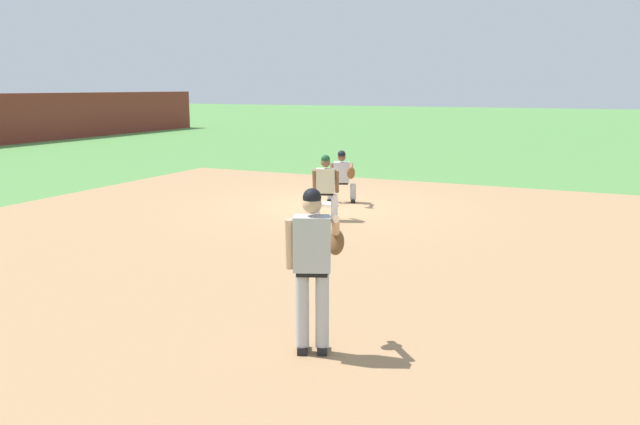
{
  "coord_description": "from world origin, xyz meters",
  "views": [
    {
      "loc": [
        -13.91,
        -6.17,
        2.91
      ],
      "look_at": [
        -5.63,
        -2.36,
        1.07
      ],
      "focal_mm": 35.0,
      "sensor_mm": 36.0,
      "label": 1
    }
  ],
  "objects_px": {
    "first_base_bag": "(328,205)",
    "pitcher": "(314,261)",
    "first_baseman": "(342,174)",
    "baserunner": "(325,185)",
    "baseball": "(327,238)"
  },
  "relations": [
    {
      "from": "first_base_bag",
      "to": "pitcher",
      "type": "xyz_separation_m",
      "value": [
        -7.99,
        -3.38,
        1.01
      ]
    },
    {
      "from": "first_baseman",
      "to": "pitcher",
      "type": "bearing_deg",
      "value": -159.28
    },
    {
      "from": "first_base_bag",
      "to": "pitcher",
      "type": "distance_m",
      "value": 8.74
    },
    {
      "from": "baserunner",
      "to": "baseball",
      "type": "bearing_deg",
      "value": -154.96
    },
    {
      "from": "first_base_bag",
      "to": "first_baseman",
      "type": "bearing_deg",
      "value": -11.34
    },
    {
      "from": "first_base_bag",
      "to": "baseball",
      "type": "xyz_separation_m",
      "value": [
        -3.16,
        -1.38,
        -0.01
      ]
    },
    {
      "from": "pitcher",
      "to": "baserunner",
      "type": "relative_size",
      "value": 1.27
    },
    {
      "from": "first_base_bag",
      "to": "baserunner",
      "type": "bearing_deg",
      "value": -158.15
    },
    {
      "from": "pitcher",
      "to": "first_baseman",
      "type": "xyz_separation_m",
      "value": [
        8.6,
        3.25,
        -0.33
      ]
    },
    {
      "from": "pitcher",
      "to": "first_baseman",
      "type": "distance_m",
      "value": 9.2
    },
    {
      "from": "baseball",
      "to": "baserunner",
      "type": "height_order",
      "value": "baserunner"
    },
    {
      "from": "first_base_bag",
      "to": "baseball",
      "type": "height_order",
      "value": "first_base_bag"
    },
    {
      "from": "first_base_bag",
      "to": "pitcher",
      "type": "height_order",
      "value": "pitcher"
    },
    {
      "from": "baseball",
      "to": "first_baseman",
      "type": "height_order",
      "value": "first_baseman"
    },
    {
      "from": "baseball",
      "to": "pitcher",
      "type": "relative_size",
      "value": 0.04
    }
  ]
}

